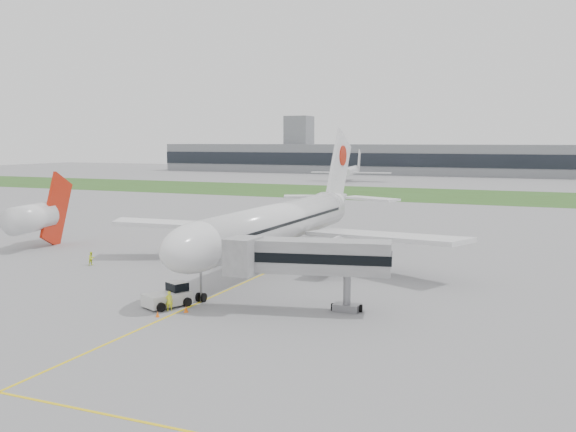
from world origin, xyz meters
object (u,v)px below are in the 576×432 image
at_px(airliner, 282,222).
at_px(neighbor_aircraft, 35,217).
at_px(pushback_tug, 170,295).
at_px(jet_bridge, 304,257).
at_px(ground_crew_near, 169,301).

xyz_separation_m(airliner, neighbor_aircraft, (-38.82, -2.11, -0.97)).
distance_m(pushback_tug, jet_bridge, 13.69).
bearing_deg(airliner, neighbor_aircraft, -176.89).
xyz_separation_m(jet_bridge, ground_crew_near, (-11.68, -4.84, -4.20)).
height_order(airliner, pushback_tug, airliner).
bearing_deg(jet_bridge, ground_crew_near, -170.31).
xyz_separation_m(jet_bridge, neighbor_aircraft, (-49.51, 17.04, -0.45)).
relative_size(airliner, ground_crew_near, 28.60).
relative_size(pushback_tug, ground_crew_near, 2.64).
relative_size(airliner, pushback_tug, 10.85).
distance_m(pushback_tug, neighbor_aircraft, 42.27).
relative_size(ground_crew_near, neighbor_aircraft, 0.13).
bearing_deg(neighbor_aircraft, pushback_tug, -41.62).
distance_m(airliner, pushback_tug, 23.01).
bearing_deg(airliner, pushback_tug, -94.95).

